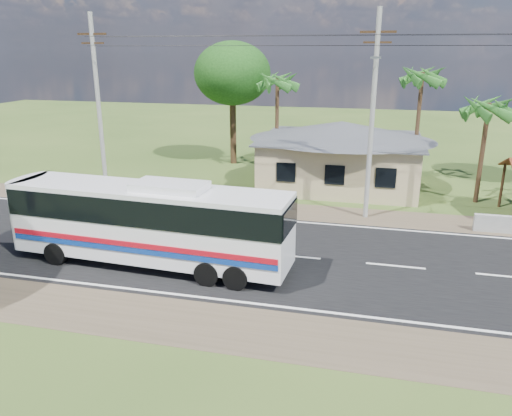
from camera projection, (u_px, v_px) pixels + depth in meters
The scene contains 10 objects.
ground at pixel (293, 257), 22.62m from camera, with size 120.00×120.00×0.00m, color #2D481A.
road at pixel (293, 256), 22.62m from camera, with size 120.00×16.00×0.03m.
house at pixel (341, 147), 33.62m from camera, with size 12.40×10.00×5.00m.
utility_poles at pixel (366, 113), 26.26m from camera, with size 32.80×2.22×11.00m.
palm_near at pixel (488, 108), 28.92m from camera, with size 2.80×2.80×6.70m.
palm_mid at pixel (422, 77), 33.43m from camera, with size 2.80×2.80×8.20m.
palm_far at pixel (277, 82), 36.28m from camera, with size 2.80×2.80×7.70m.
tree_behind_house at pixel (232, 74), 38.90m from camera, with size 6.00×6.00×9.61m.
coach_bus at pixel (150, 218), 21.12m from camera, with size 12.32×3.27×3.79m.
small_car at pixel (54, 202), 28.08m from camera, with size 1.78×4.41×1.50m, color #313234.
Camera 1 is at (3.29, -20.67, 9.01)m, focal length 35.00 mm.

